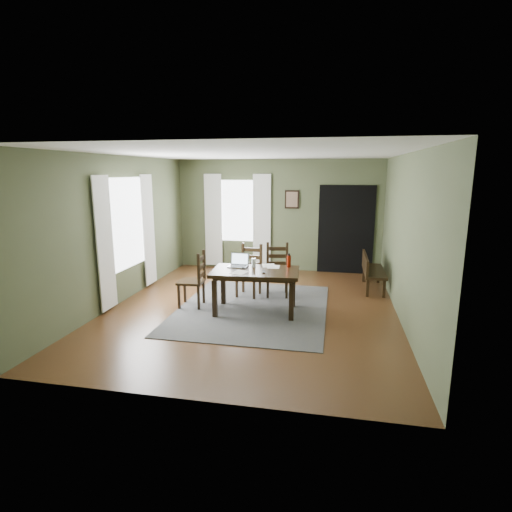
% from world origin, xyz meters
% --- Properties ---
extents(ground, '(5.00, 6.00, 0.01)m').
position_xyz_m(ground, '(0.00, 0.00, -0.01)').
color(ground, '#492C16').
extents(room_shell, '(5.02, 6.02, 2.71)m').
position_xyz_m(room_shell, '(0.00, 0.00, 1.80)').
color(room_shell, '#4C5537').
rests_on(room_shell, ground).
extents(rug, '(2.60, 3.20, 0.01)m').
position_xyz_m(rug, '(0.00, 0.00, 0.01)').
color(rug, '#3D3D3D').
rests_on(rug, ground).
extents(dining_table, '(1.53, 0.98, 0.74)m').
position_xyz_m(dining_table, '(0.08, -0.16, 0.66)').
color(dining_table, black).
rests_on(dining_table, rug).
extents(chair_end, '(0.48, 0.47, 1.01)m').
position_xyz_m(chair_end, '(-1.06, -0.09, 0.50)').
color(chair_end, black).
rests_on(chair_end, rug).
extents(chair_back_left, '(0.50, 0.50, 1.01)m').
position_xyz_m(chair_back_left, '(-0.22, 0.76, 0.50)').
color(chair_back_left, black).
rests_on(chair_back_left, rug).
extents(chair_back_right, '(0.51, 0.51, 1.02)m').
position_xyz_m(chair_back_right, '(0.31, 0.89, 0.50)').
color(chair_back_right, black).
rests_on(chair_back_right, rug).
extents(bench, '(0.41, 1.28, 0.72)m').
position_xyz_m(bench, '(2.16, 1.67, 0.43)').
color(bench, black).
rests_on(bench, ground).
extents(laptop, '(0.35, 0.28, 0.23)m').
position_xyz_m(laptop, '(-0.27, 0.08, 0.81)').
color(laptop, '#B7B7BC').
rests_on(laptop, dining_table).
extents(computer_mouse, '(0.07, 0.09, 0.03)m').
position_xyz_m(computer_mouse, '(-0.15, -0.08, 0.77)').
color(computer_mouse, '#3F3F42').
rests_on(computer_mouse, dining_table).
extents(tv_remote, '(0.08, 0.18, 0.02)m').
position_xyz_m(tv_remote, '(0.25, -0.28, 0.76)').
color(tv_remote, black).
rests_on(tv_remote, dining_table).
extents(drinking_glass, '(0.09, 0.09, 0.16)m').
position_xyz_m(drinking_glass, '(0.01, 0.04, 0.83)').
color(drinking_glass, silver).
rests_on(drinking_glass, dining_table).
extents(water_bottle, '(0.07, 0.07, 0.24)m').
position_xyz_m(water_bottle, '(0.62, 0.17, 0.86)').
color(water_bottle, '#A5210C').
rests_on(water_bottle, dining_table).
extents(paper_c, '(0.29, 0.34, 0.00)m').
position_xyz_m(paper_c, '(0.25, 0.21, 0.75)').
color(paper_c, white).
rests_on(paper_c, dining_table).
extents(paper_d, '(0.23, 0.29, 0.00)m').
position_xyz_m(paper_d, '(0.35, 0.13, 0.75)').
color(paper_d, white).
rests_on(paper_d, dining_table).
extents(paper_e, '(0.30, 0.35, 0.00)m').
position_xyz_m(paper_e, '(-0.15, -0.37, 0.75)').
color(paper_e, white).
rests_on(paper_e, dining_table).
extents(window_left, '(0.01, 1.30, 1.70)m').
position_xyz_m(window_left, '(-2.47, 0.20, 1.45)').
color(window_left, white).
rests_on(window_left, ground).
extents(window_back, '(1.00, 0.01, 1.50)m').
position_xyz_m(window_back, '(-1.00, 2.97, 1.45)').
color(window_back, white).
rests_on(window_back, ground).
extents(curtain_left_near, '(0.03, 0.48, 2.30)m').
position_xyz_m(curtain_left_near, '(-2.44, -0.62, 1.20)').
color(curtain_left_near, silver).
rests_on(curtain_left_near, ground).
extents(curtain_left_far, '(0.03, 0.48, 2.30)m').
position_xyz_m(curtain_left_far, '(-2.44, 1.02, 1.20)').
color(curtain_left_far, silver).
rests_on(curtain_left_far, ground).
extents(curtain_back_left, '(0.44, 0.03, 2.30)m').
position_xyz_m(curtain_back_left, '(-1.62, 2.94, 1.20)').
color(curtain_back_left, silver).
rests_on(curtain_back_left, ground).
extents(curtain_back_right, '(0.44, 0.03, 2.30)m').
position_xyz_m(curtain_back_right, '(-0.38, 2.94, 1.20)').
color(curtain_back_right, silver).
rests_on(curtain_back_right, ground).
extents(framed_picture, '(0.34, 0.03, 0.44)m').
position_xyz_m(framed_picture, '(0.35, 2.97, 1.75)').
color(framed_picture, black).
rests_on(framed_picture, ground).
extents(doorway_back, '(1.30, 0.03, 2.10)m').
position_xyz_m(doorway_back, '(1.65, 2.97, 1.05)').
color(doorway_back, black).
rests_on(doorway_back, ground).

